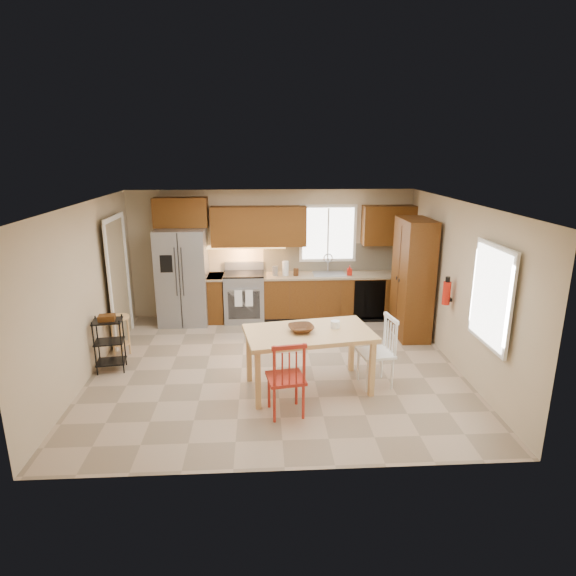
# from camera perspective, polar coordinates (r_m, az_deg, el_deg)

# --- Properties ---
(floor) EXTENTS (5.50, 5.50, 0.00)m
(floor) POSITION_cam_1_polar(r_m,az_deg,el_deg) (7.51, -1.36, -9.34)
(floor) COLOR tan
(floor) RESTS_ON ground
(ceiling) EXTENTS (5.50, 5.00, 0.02)m
(ceiling) POSITION_cam_1_polar(r_m,az_deg,el_deg) (6.83, -1.50, 9.99)
(ceiling) COLOR silver
(ceiling) RESTS_ON ground
(wall_back) EXTENTS (5.50, 0.02, 2.50)m
(wall_back) POSITION_cam_1_polar(r_m,az_deg,el_deg) (9.49, -1.92, 4.06)
(wall_back) COLOR #CCB793
(wall_back) RESTS_ON ground
(wall_front) EXTENTS (5.50, 0.02, 2.50)m
(wall_front) POSITION_cam_1_polar(r_m,az_deg,el_deg) (4.72, -0.41, -8.61)
(wall_front) COLOR #CCB793
(wall_front) RESTS_ON ground
(wall_left) EXTENTS (0.02, 5.00, 2.50)m
(wall_left) POSITION_cam_1_polar(r_m,az_deg,el_deg) (7.51, -22.90, -0.46)
(wall_left) COLOR #CCB793
(wall_left) RESTS_ON ground
(wall_right) EXTENTS (0.02, 5.00, 2.50)m
(wall_right) POSITION_cam_1_polar(r_m,az_deg,el_deg) (7.66, 19.61, 0.19)
(wall_right) COLOR #CCB793
(wall_right) RESTS_ON ground
(refrigerator) EXTENTS (0.92, 0.75, 1.82)m
(refrigerator) POSITION_cam_1_polar(r_m,az_deg,el_deg) (9.32, -12.35, 1.32)
(refrigerator) COLOR gray
(refrigerator) RESTS_ON floor
(range_stove) EXTENTS (0.76, 0.63, 0.92)m
(range_stove) POSITION_cam_1_polar(r_m,az_deg,el_deg) (9.39, -5.19, -1.12)
(range_stove) COLOR gray
(range_stove) RESTS_ON floor
(base_cabinet_narrow) EXTENTS (0.30, 0.60, 0.90)m
(base_cabinet_narrow) POSITION_cam_1_polar(r_m,az_deg,el_deg) (9.44, -8.52, -1.20)
(base_cabinet_narrow) COLOR #5B3410
(base_cabinet_narrow) RESTS_ON floor
(base_cabinet_run) EXTENTS (2.92, 0.60, 0.90)m
(base_cabinet_run) POSITION_cam_1_polar(r_m,az_deg,el_deg) (9.52, 5.95, -0.96)
(base_cabinet_run) COLOR #5B3410
(base_cabinet_run) RESTS_ON floor
(dishwasher) EXTENTS (0.60, 0.02, 0.78)m
(dishwasher) POSITION_cam_1_polar(r_m,az_deg,el_deg) (9.35, 9.62, -1.41)
(dishwasher) COLOR black
(dishwasher) RESTS_ON floor
(backsplash) EXTENTS (2.92, 0.03, 0.55)m
(backsplash) POSITION_cam_1_polar(r_m,az_deg,el_deg) (9.61, 5.81, 3.67)
(backsplash) COLOR beige
(backsplash) RESTS_ON wall_back
(upper_over_fridge) EXTENTS (1.00, 0.35, 0.55)m
(upper_over_fridge) POSITION_cam_1_polar(r_m,az_deg,el_deg) (9.30, -12.60, 8.75)
(upper_over_fridge) COLOR #5C330F
(upper_over_fridge) RESTS_ON wall_back
(upper_left_block) EXTENTS (1.80, 0.35, 0.75)m
(upper_left_block) POSITION_cam_1_polar(r_m,az_deg,el_deg) (9.22, -3.50, 7.31)
(upper_left_block) COLOR #5C330F
(upper_left_block) RESTS_ON wall_back
(upper_right_block) EXTENTS (1.00, 0.35, 0.75)m
(upper_right_block) POSITION_cam_1_polar(r_m,az_deg,el_deg) (9.54, 11.82, 7.30)
(upper_right_block) COLOR #5C330F
(upper_right_block) RESTS_ON wall_back
(window_back) EXTENTS (1.12, 0.04, 1.12)m
(window_back) POSITION_cam_1_polar(r_m,az_deg,el_deg) (9.49, 4.76, 6.46)
(window_back) COLOR white
(window_back) RESTS_ON wall_back
(sink) EXTENTS (0.62, 0.46, 0.16)m
(sink) POSITION_cam_1_polar(r_m,az_deg,el_deg) (9.38, 4.88, 1.41)
(sink) COLOR gray
(sink) RESTS_ON base_cabinet_run
(undercab_glow) EXTENTS (1.60, 0.30, 0.01)m
(undercab_glow) POSITION_cam_1_polar(r_m,az_deg,el_deg) (9.26, -5.32, 4.84)
(undercab_glow) COLOR #FFBF66
(undercab_glow) RESTS_ON wall_back
(soap_bottle) EXTENTS (0.09, 0.09, 0.19)m
(soap_bottle) POSITION_cam_1_polar(r_m,az_deg,el_deg) (9.31, 7.30, 2.09)
(soap_bottle) COLOR red
(soap_bottle) RESTS_ON base_cabinet_run
(paper_towel) EXTENTS (0.12, 0.12, 0.28)m
(paper_towel) POSITION_cam_1_polar(r_m,az_deg,el_deg) (9.21, -0.30, 2.35)
(paper_towel) COLOR white
(paper_towel) RESTS_ON base_cabinet_run
(canister_steel) EXTENTS (0.11, 0.11, 0.18)m
(canister_steel) POSITION_cam_1_polar(r_m,az_deg,el_deg) (9.21, -1.54, 2.03)
(canister_steel) COLOR gray
(canister_steel) RESTS_ON base_cabinet_run
(canister_wood) EXTENTS (0.10, 0.10, 0.14)m
(canister_wood) POSITION_cam_1_polar(r_m,az_deg,el_deg) (9.21, 0.95, 1.90)
(canister_wood) COLOR #4F2B15
(canister_wood) RESTS_ON base_cabinet_run
(pantry) EXTENTS (0.50, 0.95, 2.10)m
(pantry) POSITION_cam_1_polar(r_m,az_deg,el_deg) (8.68, 14.56, 1.05)
(pantry) COLOR #5B3410
(pantry) RESTS_ON floor
(fire_extinguisher) EXTENTS (0.12, 0.12, 0.36)m
(fire_extinguisher) POSITION_cam_1_polar(r_m,az_deg,el_deg) (7.79, 18.28, -0.58)
(fire_extinguisher) COLOR red
(fire_extinguisher) RESTS_ON wall_right
(window_right) EXTENTS (0.04, 1.02, 1.32)m
(window_right) POSITION_cam_1_polar(r_m,az_deg,el_deg) (6.57, 22.97, -0.87)
(window_right) COLOR white
(window_right) RESTS_ON wall_right
(doorway) EXTENTS (0.04, 0.95, 2.10)m
(doorway) POSITION_cam_1_polar(r_m,az_deg,el_deg) (8.72, -19.52, 0.70)
(doorway) COLOR #8C7A59
(doorway) RESTS_ON wall_left
(dining_table) EXTENTS (1.84, 1.23, 0.83)m
(dining_table) POSITION_cam_1_polar(r_m,az_deg,el_deg) (6.73, 2.45, -8.57)
(dining_table) COLOR #E0AB70
(dining_table) RESTS_ON floor
(chair_red) EXTENTS (0.54, 0.54, 1.00)m
(chair_red) POSITION_cam_1_polar(r_m,az_deg,el_deg) (6.08, -0.27, -10.47)
(chair_red) COLOR #AA271A
(chair_red) RESTS_ON floor
(chair_white) EXTENTS (0.54, 0.54, 1.00)m
(chair_white) POSITION_cam_1_polar(r_m,az_deg,el_deg) (6.89, 10.36, -7.44)
(chair_white) COLOR white
(chair_white) RESTS_ON floor
(table_bowl) EXTENTS (0.40, 0.40, 0.08)m
(table_bowl) POSITION_cam_1_polar(r_m,az_deg,el_deg) (6.55, 1.56, -5.20)
(table_bowl) COLOR #4F2B15
(table_bowl) RESTS_ON dining_table
(table_jar) EXTENTS (0.16, 0.16, 0.16)m
(table_jar) POSITION_cam_1_polar(r_m,az_deg,el_deg) (6.70, 5.60, -4.51)
(table_jar) COLOR white
(table_jar) RESTS_ON dining_table
(bar_stool) EXTENTS (0.35, 0.35, 0.66)m
(bar_stool) POSITION_cam_1_polar(r_m,az_deg,el_deg) (8.26, -19.21, -5.35)
(bar_stool) COLOR #E0AB70
(bar_stool) RESTS_ON floor
(utility_cart) EXTENTS (0.46, 0.38, 0.84)m
(utility_cart) POSITION_cam_1_polar(r_m,az_deg,el_deg) (7.72, -20.38, -6.28)
(utility_cart) COLOR black
(utility_cart) RESTS_ON floor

